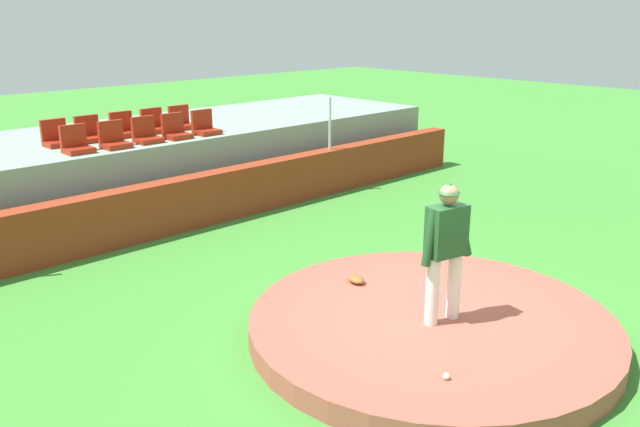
% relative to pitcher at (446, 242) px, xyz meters
% --- Properties ---
extents(ground_plane, '(60.00, 60.00, 0.00)m').
position_rel_pitcher_xyz_m(ground_plane, '(0.01, 0.16, -1.32)').
color(ground_plane, '#3D8630').
extents(pitchers_mound, '(4.66, 4.66, 0.28)m').
position_rel_pitcher_xyz_m(pitchers_mound, '(0.01, 0.16, -1.18)').
color(pitchers_mound, '#A34F40').
rests_on(pitchers_mound, ground_plane).
extents(pitcher, '(0.79, 0.36, 1.79)m').
position_rel_pitcher_xyz_m(pitcher, '(0.00, 0.00, 0.00)').
color(pitcher, silver).
rests_on(pitcher, pitchers_mound).
extents(baseball, '(0.07, 0.07, 0.07)m').
position_rel_pitcher_xyz_m(baseball, '(-1.09, -0.87, -1.00)').
color(baseball, white).
rests_on(baseball, pitchers_mound).
extents(fielding_glove, '(0.26, 0.34, 0.11)m').
position_rel_pitcher_xyz_m(fielding_glove, '(0.08, 1.55, -0.98)').
color(fielding_glove, brown).
rests_on(fielding_glove, pitchers_mound).
extents(brick_barrier, '(16.06, 0.40, 0.99)m').
position_rel_pitcher_xyz_m(brick_barrier, '(0.01, 6.06, -0.82)').
color(brick_barrier, maroon).
rests_on(brick_barrier, ground_plane).
extents(fence_post_right, '(0.06, 0.06, 1.17)m').
position_rel_pitcher_xyz_m(fence_post_right, '(3.95, 6.06, 0.26)').
color(fence_post_right, silver).
rests_on(fence_post_right, brick_barrier).
extents(bleacher_platform, '(15.78, 3.86, 1.52)m').
position_rel_pitcher_xyz_m(bleacher_platform, '(0.01, 8.58, -0.56)').
color(bleacher_platform, gray).
rests_on(bleacher_platform, ground_plane).
extents(stadium_chair_0, '(0.48, 0.44, 0.50)m').
position_rel_pitcher_xyz_m(stadium_chair_0, '(-1.38, 7.21, 0.36)').
color(stadium_chair_0, '#9B2310').
rests_on(stadium_chair_0, bleacher_platform).
extents(stadium_chair_1, '(0.48, 0.44, 0.50)m').
position_rel_pitcher_xyz_m(stadium_chair_1, '(-0.67, 7.16, 0.36)').
color(stadium_chair_1, '#9B2310').
rests_on(stadium_chair_1, bleacher_platform).
extents(stadium_chair_2, '(0.48, 0.44, 0.50)m').
position_rel_pitcher_xyz_m(stadium_chair_2, '(0.04, 7.21, 0.36)').
color(stadium_chair_2, '#9B2310').
rests_on(stadium_chair_2, bleacher_platform).
extents(stadium_chair_3, '(0.48, 0.44, 0.50)m').
position_rel_pitcher_xyz_m(stadium_chair_3, '(0.68, 7.19, 0.36)').
color(stadium_chair_3, '#9B2310').
rests_on(stadium_chair_3, bleacher_platform).
extents(stadium_chair_4, '(0.48, 0.44, 0.50)m').
position_rel_pitcher_xyz_m(stadium_chair_4, '(1.38, 7.18, 0.36)').
color(stadium_chair_4, '#9B2310').
rests_on(stadium_chair_4, bleacher_platform).
extents(stadium_chair_5, '(0.48, 0.44, 0.50)m').
position_rel_pitcher_xyz_m(stadium_chair_5, '(-1.38, 8.08, 0.36)').
color(stadium_chair_5, '#9B2310').
rests_on(stadium_chair_5, bleacher_platform).
extents(stadium_chair_6, '(0.48, 0.44, 0.50)m').
position_rel_pitcher_xyz_m(stadium_chair_6, '(-0.72, 8.09, 0.36)').
color(stadium_chair_6, '#9B2310').
rests_on(stadium_chair_6, bleacher_platform).
extents(stadium_chair_7, '(0.48, 0.44, 0.50)m').
position_rel_pitcher_xyz_m(stadium_chair_7, '(0.02, 8.10, 0.36)').
color(stadium_chair_7, '#9B2310').
rests_on(stadium_chair_7, bleacher_platform).
extents(stadium_chair_8, '(0.48, 0.44, 0.50)m').
position_rel_pitcher_xyz_m(stadium_chair_8, '(0.72, 8.10, 0.36)').
color(stadium_chair_8, '#9B2310').
rests_on(stadium_chair_8, bleacher_platform).
extents(stadium_chair_9, '(0.48, 0.44, 0.50)m').
position_rel_pitcher_xyz_m(stadium_chair_9, '(1.38, 8.08, 0.36)').
color(stadium_chair_9, '#9B2310').
rests_on(stadium_chair_9, bleacher_platform).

